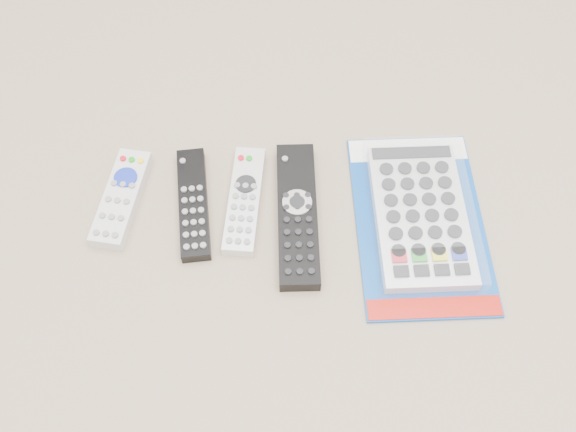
{
  "coord_description": "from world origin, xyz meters",
  "views": [
    {
      "loc": [
        -0.02,
        -0.47,
        0.78
      ],
      "look_at": [
        -0.0,
        -0.01,
        0.01
      ],
      "focal_mm": 40.0,
      "sensor_mm": 36.0,
      "label": 1
    }
  ],
  "objects_px": {
    "remote_slim_black": "(193,204)",
    "remote_large_black": "(297,215)",
    "remote_silver_dvd": "(244,200)",
    "jumbo_remote_packaged": "(421,214)",
    "remote_small_grey": "(121,198)"
  },
  "relations": [
    {
      "from": "remote_slim_black",
      "to": "jumbo_remote_packaged",
      "type": "bearing_deg",
      "value": -10.79
    },
    {
      "from": "remote_silver_dvd",
      "to": "jumbo_remote_packaged",
      "type": "distance_m",
      "value": 0.25
    },
    {
      "from": "remote_small_grey",
      "to": "remote_large_black",
      "type": "relative_size",
      "value": 0.71
    },
    {
      "from": "remote_slim_black",
      "to": "remote_silver_dvd",
      "type": "height_order",
      "value": "same"
    },
    {
      "from": "remote_large_black",
      "to": "jumbo_remote_packaged",
      "type": "relative_size",
      "value": 0.78
    },
    {
      "from": "remote_silver_dvd",
      "to": "remote_large_black",
      "type": "xyz_separation_m",
      "value": [
        0.07,
        -0.03,
        0.0
      ]
    },
    {
      "from": "remote_silver_dvd",
      "to": "jumbo_remote_packaged",
      "type": "bearing_deg",
      "value": -2.01
    },
    {
      "from": "remote_slim_black",
      "to": "remote_small_grey",
      "type": "bearing_deg",
      "value": 168.3
    },
    {
      "from": "remote_silver_dvd",
      "to": "remote_large_black",
      "type": "bearing_deg",
      "value": -14.06
    },
    {
      "from": "remote_small_grey",
      "to": "remote_silver_dvd",
      "type": "distance_m",
      "value": 0.18
    },
    {
      "from": "remote_small_grey",
      "to": "remote_large_black",
      "type": "height_order",
      "value": "same"
    },
    {
      "from": "remote_small_grey",
      "to": "remote_silver_dvd",
      "type": "relative_size",
      "value": 0.92
    },
    {
      "from": "remote_slim_black",
      "to": "remote_large_black",
      "type": "height_order",
      "value": "remote_large_black"
    },
    {
      "from": "remote_slim_black",
      "to": "jumbo_remote_packaged",
      "type": "distance_m",
      "value": 0.32
    },
    {
      "from": "remote_silver_dvd",
      "to": "remote_large_black",
      "type": "height_order",
      "value": "remote_large_black"
    }
  ]
}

